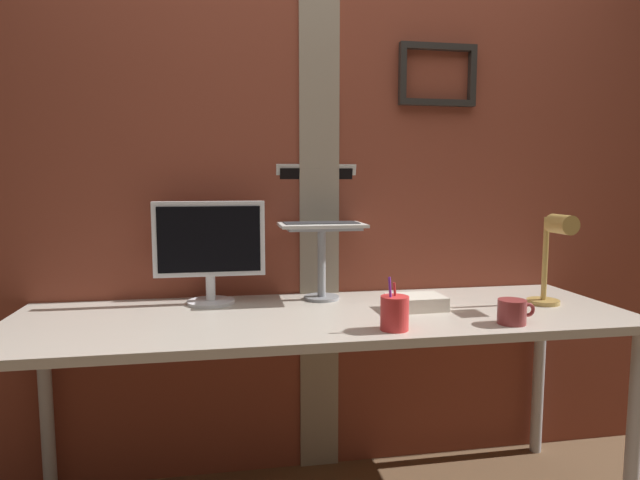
{
  "coord_description": "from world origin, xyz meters",
  "views": [
    {
      "loc": [
        -0.41,
        -1.81,
        1.22
      ],
      "look_at": [
        -0.07,
        0.11,
        1.01
      ],
      "focal_mm": 29.97,
      "sensor_mm": 36.0,
      "label": 1
    }
  ],
  "objects_px": {
    "desk_lamp": "(554,250)",
    "pen_cup": "(395,313)",
    "coffee_mug": "(512,312)",
    "monitor": "(210,245)",
    "laptop": "(318,208)"
  },
  "relations": [
    {
      "from": "monitor",
      "to": "coffee_mug",
      "type": "relative_size",
      "value": 3.25
    },
    {
      "from": "laptop",
      "to": "coffee_mug",
      "type": "bearing_deg",
      "value": -44.66
    },
    {
      "from": "laptop",
      "to": "pen_cup",
      "type": "distance_m",
      "value": 0.64
    },
    {
      "from": "monitor",
      "to": "desk_lamp",
      "type": "bearing_deg",
      "value": -12.54
    },
    {
      "from": "laptop",
      "to": "desk_lamp",
      "type": "bearing_deg",
      "value": -23.32
    },
    {
      "from": "desk_lamp",
      "to": "pen_cup",
      "type": "bearing_deg",
      "value": -164.11
    },
    {
      "from": "monitor",
      "to": "pen_cup",
      "type": "bearing_deg",
      "value": -39.02
    },
    {
      "from": "pen_cup",
      "to": "desk_lamp",
      "type": "bearing_deg",
      "value": 15.89
    },
    {
      "from": "desk_lamp",
      "to": "coffee_mug",
      "type": "distance_m",
      "value": 0.37
    },
    {
      "from": "pen_cup",
      "to": "coffee_mug",
      "type": "xyz_separation_m",
      "value": [
        0.4,
        0.0,
        -0.01
      ]
    },
    {
      "from": "coffee_mug",
      "to": "desk_lamp",
      "type": "bearing_deg",
      "value": 35.41
    },
    {
      "from": "desk_lamp",
      "to": "coffee_mug",
      "type": "xyz_separation_m",
      "value": [
        -0.27,
        -0.19,
        -0.17
      ]
    },
    {
      "from": "monitor",
      "to": "desk_lamp",
      "type": "xyz_separation_m",
      "value": [
        1.25,
        -0.28,
        -0.01
      ]
    },
    {
      "from": "desk_lamp",
      "to": "coffee_mug",
      "type": "height_order",
      "value": "desk_lamp"
    },
    {
      "from": "desk_lamp",
      "to": "pen_cup",
      "type": "distance_m",
      "value": 0.72
    }
  ]
}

